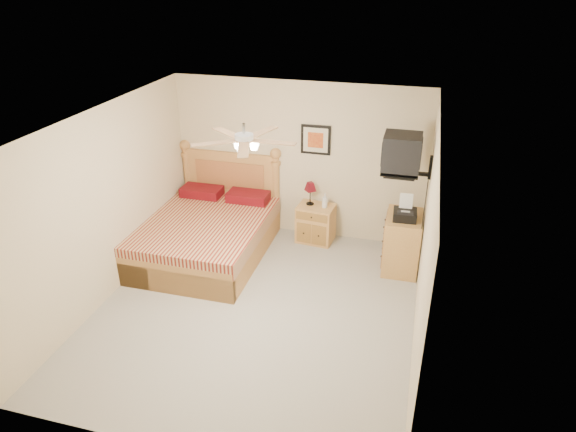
{
  "coord_description": "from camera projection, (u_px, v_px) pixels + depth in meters",
  "views": [
    {
      "loc": [
        1.81,
        -5.14,
        4.06
      ],
      "look_at": [
        0.19,
        0.9,
        0.95
      ],
      "focal_mm": 32.0,
      "sensor_mm": 36.0,
      "label": 1
    }
  ],
  "objects": [
    {
      "name": "bed",
      "position": [
        204.0,
        213.0,
        7.6
      ],
      "size": [
        1.69,
        2.22,
        1.44
      ],
      "primitive_type": null,
      "rotation": [
        0.0,
        0.0,
        -0.0
      ],
      "color": "#BD7743",
      "rests_on": "ground"
    },
    {
      "name": "framed_picture",
      "position": [
        316.0,
        140.0,
        7.82
      ],
      "size": [
        0.46,
        0.04,
        0.46
      ],
      "primitive_type": "cube",
      "color": "black",
      "rests_on": "wall_back"
    },
    {
      "name": "nightstand",
      "position": [
        316.0,
        223.0,
        8.2
      ],
      "size": [
        0.6,
        0.48,
        0.61
      ],
      "primitive_type": "cube",
      "rotation": [
        0.0,
        0.0,
        -0.1
      ],
      "color": "tan",
      "rests_on": "ground"
    },
    {
      "name": "ceiling",
      "position": [
        250.0,
        122.0,
        5.56
      ],
      "size": [
        4.0,
        4.5,
        0.04
      ],
      "primitive_type": "cube",
      "color": "white",
      "rests_on": "ground"
    },
    {
      "name": "floor",
      "position": [
        256.0,
        309.0,
        6.68
      ],
      "size": [
        4.5,
        4.5,
        0.0
      ],
      "primitive_type": "plane",
      "color": "gray",
      "rests_on": "ground"
    },
    {
      "name": "magazine_lower",
      "position": [
        402.0,
        208.0,
        7.41
      ],
      "size": [
        0.18,
        0.24,
        0.02
      ],
      "primitive_type": "imported",
      "rotation": [
        0.0,
        0.0,
        0.02
      ],
      "color": "beige",
      "rests_on": "dresser"
    },
    {
      "name": "wall_left",
      "position": [
        106.0,
        205.0,
        6.59
      ],
      "size": [
        0.04,
        4.5,
        2.5
      ],
      "primitive_type": "cube",
      "color": "beige",
      "rests_on": "ground"
    },
    {
      "name": "magazine_upper",
      "position": [
        402.0,
        207.0,
        7.41
      ],
      "size": [
        0.22,
        0.27,
        0.02
      ],
      "primitive_type": "imported",
      "rotation": [
        0.0,
        0.0,
        0.21
      ],
      "color": "tan",
      "rests_on": "magazine_lower"
    },
    {
      "name": "table_lamp",
      "position": [
        310.0,
        193.0,
        8.04
      ],
      "size": [
        0.22,
        0.22,
        0.37
      ],
      "primitive_type": null,
      "rotation": [
        0.0,
        0.0,
        -0.08
      ],
      "color": "#5D0C16",
      "rests_on": "nightstand"
    },
    {
      "name": "ceiling_fan",
      "position": [
        244.0,
        140.0,
        5.45
      ],
      "size": [
        1.14,
        1.14,
        0.28
      ],
      "primitive_type": null,
      "color": "silver",
      "rests_on": "ceiling"
    },
    {
      "name": "wall_tv",
      "position": [
        413.0,
        156.0,
        6.62
      ],
      "size": [
        0.56,
        0.46,
        0.58
      ],
      "primitive_type": null,
      "color": "black",
      "rests_on": "wall_right"
    },
    {
      "name": "dresser",
      "position": [
        402.0,
        242.0,
        7.4
      ],
      "size": [
        0.51,
        0.72,
        0.85
      ],
      "primitive_type": "cube",
      "rotation": [
        0.0,
        0.0,
        0.01
      ],
      "color": "#AC6E36",
      "rests_on": "ground"
    },
    {
      "name": "fax_machine",
      "position": [
        406.0,
        208.0,
        7.06
      ],
      "size": [
        0.34,
        0.35,
        0.34
      ],
      "primitive_type": null,
      "rotation": [
        0.0,
        0.0,
        0.05
      ],
      "color": "black",
      "rests_on": "dresser"
    },
    {
      "name": "wall_right",
      "position": [
        425.0,
        246.0,
        5.66
      ],
      "size": [
        0.04,
        4.5,
        2.5
      ],
      "primitive_type": "cube",
      "color": "beige",
      "rests_on": "ground"
    },
    {
      "name": "wall_back",
      "position": [
        299.0,
        161.0,
        8.07
      ],
      "size": [
        4.0,
        0.04,
        2.5
      ],
      "primitive_type": "cube",
      "color": "beige",
      "rests_on": "ground"
    },
    {
      "name": "wall_front",
      "position": [
        165.0,
        346.0,
        4.18
      ],
      "size": [
        4.0,
        0.04,
        2.5
      ],
      "primitive_type": "cube",
      "color": "beige",
      "rests_on": "ground"
    },
    {
      "name": "lotion_bottle",
      "position": [
        325.0,
        201.0,
        7.97
      ],
      "size": [
        0.1,
        0.1,
        0.23
      ],
      "primitive_type": "imported",
      "rotation": [
        0.0,
        0.0,
        0.13
      ],
      "color": "silver",
      "rests_on": "nightstand"
    }
  ]
}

